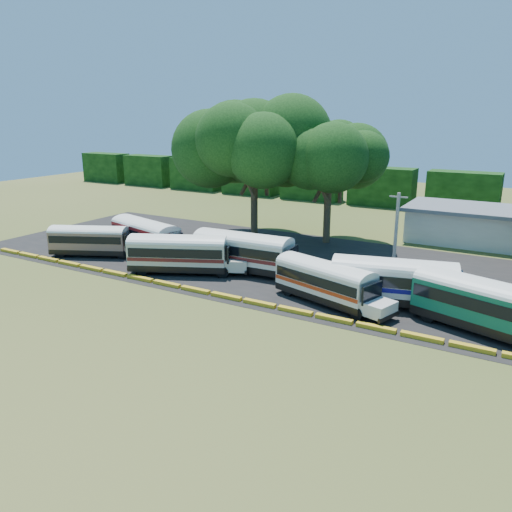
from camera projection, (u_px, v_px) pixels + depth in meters
The scene contains 15 objects.
ground at pixel (203, 299), 39.13m from camera, with size 160.00×160.00×0.00m, color #354B19.
asphalt_strip at pixel (284, 263), 48.65m from camera, with size 64.00×24.00×0.02m, color black.
curb at pixel (211, 293), 39.92m from camera, with size 53.70×0.45×0.30m.
terminal_building at pixel (495, 227), 54.95m from camera, with size 19.00×9.00×4.00m.
treeline_backdrop at pixel (382, 187), 78.33m from camera, with size 130.00×4.00×6.00m.
bus_beige at pixel (92, 239), 50.56m from camera, with size 9.59×6.09×3.12m.
bus_red at pixel (147, 235), 51.18m from camera, with size 11.19×5.44×3.57m.
bus_cream_west at pixel (181, 252), 44.98m from camera, with size 10.91×6.86×3.55m.
bus_cream_east at pixel (245, 250), 45.20m from camera, with size 11.27×3.20×3.67m.
bus_white_red at pixel (327, 280), 37.80m from camera, with size 10.16×5.23×3.25m.
bus_white_blue at pixel (396, 280), 37.19m from camera, with size 11.39×5.25×3.64m.
bus_teal at pixel (487, 303), 32.48m from camera, with size 11.31×5.91×3.62m.
tree_west at pixel (254, 142), 55.27m from camera, with size 12.77×12.77×15.68m.
tree_center at pixel (330, 154), 53.76m from camera, with size 9.37×9.37×13.34m.
utility_pole at pixel (396, 232), 44.59m from camera, with size 1.60×0.30×7.34m.
Camera 1 is at (21.90, -29.77, 13.92)m, focal length 35.00 mm.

